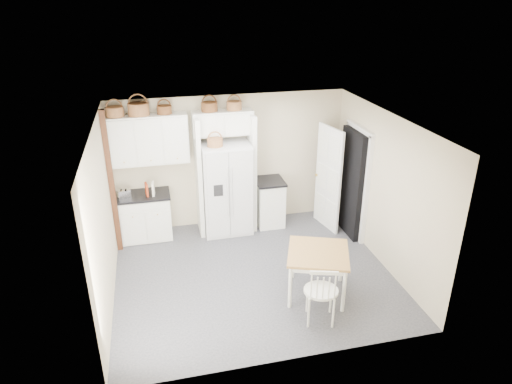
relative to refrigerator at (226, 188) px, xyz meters
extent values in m
plane|color=#2F2F33|center=(0.15, -1.64, -0.89)|extent=(4.50, 4.50, 0.00)
plane|color=white|center=(0.15, -1.64, 1.71)|extent=(4.50, 4.50, 0.00)
plane|color=beige|center=(0.15, 0.36, 0.41)|extent=(4.50, 0.00, 4.50)
plane|color=beige|center=(-2.10, -1.64, 0.41)|extent=(0.00, 4.00, 4.00)
plane|color=beige|center=(2.40, -1.64, 0.41)|extent=(0.00, 4.00, 4.00)
cube|color=silver|center=(0.00, 0.00, 0.00)|extent=(0.92, 0.74, 1.77)
cube|color=white|center=(-1.55, 0.06, -0.46)|extent=(0.93, 0.58, 0.86)
cube|color=white|center=(0.87, 0.06, -0.43)|extent=(0.52, 0.62, 0.91)
cube|color=olive|center=(0.99, -2.39, -0.51)|extent=(1.16, 1.16, 0.75)
cube|color=white|center=(0.82, -2.99, -0.39)|extent=(0.59, 0.56, 1.00)
cube|color=black|center=(-1.55, 0.06, -0.01)|extent=(0.96, 0.62, 0.04)
cube|color=black|center=(0.87, 0.06, 0.04)|extent=(0.56, 0.66, 0.04)
cube|color=silver|center=(-1.89, -0.02, 0.09)|extent=(0.25, 0.19, 0.15)
cube|color=#A83314|center=(-1.48, -0.02, 0.13)|extent=(0.06, 0.17, 0.25)
cube|color=white|center=(-1.36, -0.02, 0.14)|extent=(0.05, 0.17, 0.25)
cylinder|color=brown|center=(-1.88, 0.19, 1.55)|extent=(0.30, 0.30, 0.17)
cylinder|color=brown|center=(-1.48, 0.19, 1.57)|extent=(0.37, 0.37, 0.22)
cylinder|color=#562E1C|center=(-1.04, 0.19, 1.54)|extent=(0.26, 0.26, 0.15)
cylinder|color=#562E1C|center=(-0.23, 0.19, 1.55)|extent=(0.30, 0.30, 0.17)
cylinder|color=brown|center=(0.22, 0.19, 1.54)|extent=(0.28, 0.28, 0.16)
cylinder|color=brown|center=(-0.20, -0.10, 0.96)|extent=(0.28, 0.28, 0.15)
cube|color=white|center=(-1.35, 0.19, 1.01)|extent=(1.40, 0.34, 0.90)
cube|color=white|center=(0.00, 0.19, 1.24)|extent=(1.12, 0.34, 0.45)
cube|color=white|center=(-0.51, 0.06, 0.26)|extent=(0.08, 0.60, 2.30)
cube|color=white|center=(0.51, 0.06, 0.26)|extent=(0.08, 0.60, 2.30)
cube|color=black|center=(-2.05, -0.29, 0.41)|extent=(0.09, 0.09, 2.60)
cube|color=black|center=(2.31, -0.64, 0.14)|extent=(0.18, 0.85, 2.05)
cube|color=white|center=(1.95, -0.31, 0.14)|extent=(0.21, 0.79, 2.05)
camera|label=1|loc=(-1.30, -7.92, 3.48)|focal=32.00mm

